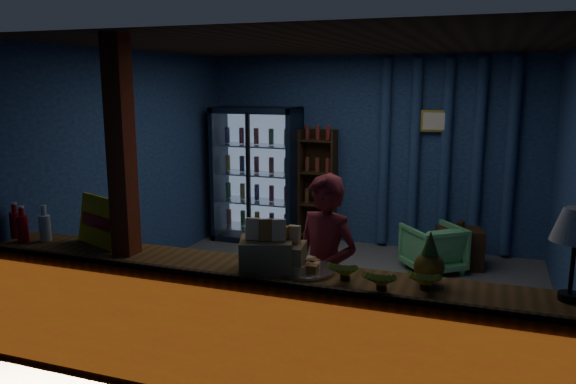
{
  "coord_description": "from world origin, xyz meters",
  "views": [
    {
      "loc": [
        1.53,
        -5.39,
        2.26
      ],
      "look_at": [
        -0.34,
        -0.2,
        1.16
      ],
      "focal_mm": 35.0,
      "sensor_mm": 36.0,
      "label": 1
    }
  ],
  "objects_px": {
    "pastry_tray": "(305,268)",
    "table_lamp": "(576,229)",
    "green_chair": "(433,248)",
    "shopkeeper": "(325,273)"
  },
  "relations": [
    {
      "from": "shopkeeper",
      "to": "green_chair",
      "type": "bearing_deg",
      "value": 96.04
    },
    {
      "from": "green_chair",
      "to": "table_lamp",
      "type": "relative_size",
      "value": 1.1
    },
    {
      "from": "green_chair",
      "to": "pastry_tray",
      "type": "distance_m",
      "value": 3.26
    },
    {
      "from": "shopkeeper",
      "to": "table_lamp",
      "type": "bearing_deg",
      "value": 4.02
    },
    {
      "from": "shopkeeper",
      "to": "pastry_tray",
      "type": "distance_m",
      "value": 0.52
    },
    {
      "from": "pastry_tray",
      "to": "table_lamp",
      "type": "height_order",
      "value": "table_lamp"
    },
    {
      "from": "shopkeeper",
      "to": "pastry_tray",
      "type": "xyz_separation_m",
      "value": [
        -0.01,
        -0.48,
        0.19
      ]
    },
    {
      "from": "shopkeeper",
      "to": "table_lamp",
      "type": "height_order",
      "value": "shopkeeper"
    },
    {
      "from": "pastry_tray",
      "to": "table_lamp",
      "type": "distance_m",
      "value": 1.73
    },
    {
      "from": "green_chair",
      "to": "pastry_tray",
      "type": "height_order",
      "value": "pastry_tray"
    }
  ]
}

